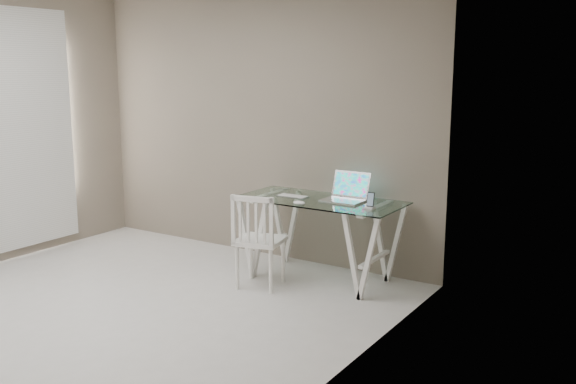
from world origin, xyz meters
name	(u,v)px	position (x,y,z in m)	size (l,w,h in m)	color
room	(73,96)	(-0.06, 0.02, 1.72)	(4.50, 4.52, 2.71)	beige
desk	(320,239)	(0.97, 1.83, 0.38)	(1.50, 0.70, 0.75)	silver
chair	(257,237)	(0.64, 1.32, 0.47)	(0.47, 0.47, 0.85)	white
laptop	(346,194)	(1.18, 1.93, 0.80)	(0.36, 0.33, 0.25)	silver
keyboard	(292,196)	(0.69, 1.82, 0.75)	(0.29, 0.12, 0.01)	silver
mouse	(299,203)	(0.93, 1.54, 0.76)	(0.11, 0.07, 0.04)	white
phone_dock	(370,204)	(1.51, 1.74, 0.78)	(0.08, 0.08, 0.14)	white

